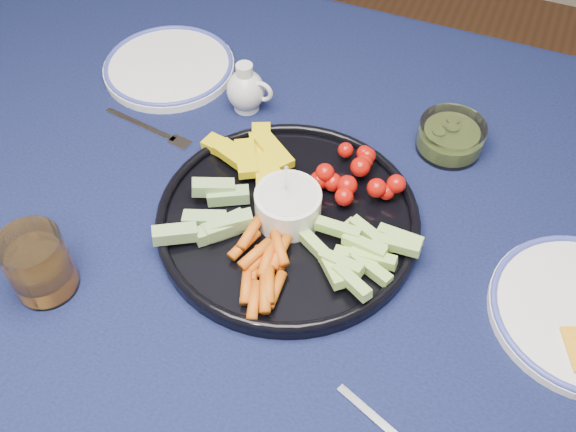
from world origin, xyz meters
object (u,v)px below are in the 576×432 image
at_px(creamer_pitcher, 246,90).
at_px(side_plate_extra, 169,66).
at_px(crudite_platter, 286,215).
at_px(juice_tumbler, 40,267).
at_px(dining_table, 329,259).
at_px(pickle_bowl, 450,138).

height_order(creamer_pitcher, side_plate_extra, creamer_pitcher).
relative_size(creamer_pitcher, side_plate_extra, 0.38).
distance_m(crudite_platter, side_plate_extra, 0.40).
relative_size(crudite_platter, juice_tumbler, 3.85).
xyz_separation_m(dining_table, juice_tumbler, (-0.31, -0.24, 0.13)).
bearing_deg(creamer_pitcher, crudite_platter, -52.63).
bearing_deg(juice_tumbler, crudite_platter, 40.80).
bearing_deg(dining_table, creamer_pitcher, 140.80).
height_order(creamer_pitcher, pickle_bowl, creamer_pitcher).
height_order(dining_table, side_plate_extra, side_plate_extra).
bearing_deg(pickle_bowl, crudite_platter, -125.89).
relative_size(creamer_pitcher, juice_tumbler, 0.90).
distance_m(creamer_pitcher, juice_tumbler, 0.43).
distance_m(juice_tumbler, side_plate_extra, 0.46).
bearing_deg(pickle_bowl, juice_tumbler, -132.88).
distance_m(pickle_bowl, side_plate_extra, 0.50).
distance_m(creamer_pitcher, pickle_bowl, 0.33).
height_order(dining_table, creamer_pitcher, creamer_pitcher).
relative_size(pickle_bowl, side_plate_extra, 0.45).
bearing_deg(creamer_pitcher, dining_table, -39.20).
bearing_deg(juice_tumbler, creamer_pitcher, 77.60).
relative_size(crudite_platter, pickle_bowl, 3.61).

